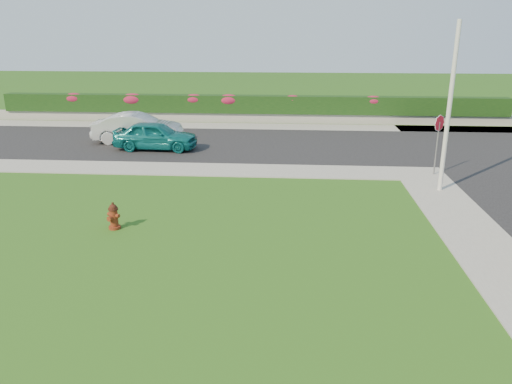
# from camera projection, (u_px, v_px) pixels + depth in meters

# --- Properties ---
(ground) EXTENTS (120.00, 120.00, 0.00)m
(ground) POSITION_uv_depth(u_px,v_px,m) (221.00, 268.00, 12.47)
(ground) COLOR black
(ground) RESTS_ON ground
(street_far) EXTENTS (26.00, 8.00, 0.04)m
(street_far) POSITION_uv_depth(u_px,v_px,m) (164.00, 143.00, 26.09)
(street_far) COLOR black
(street_far) RESTS_ON ground
(sidewalk_far) EXTENTS (24.00, 2.00, 0.04)m
(sidewalk_far) POSITION_uv_depth(u_px,v_px,m) (112.00, 168.00, 21.41)
(sidewalk_far) COLOR gray
(sidewalk_far) RESTS_ON ground
(curb_corner) EXTENTS (2.00, 2.00, 0.04)m
(curb_corner) POSITION_uv_depth(u_px,v_px,m) (420.00, 174.00, 20.52)
(curb_corner) COLOR gray
(curb_corner) RESTS_ON ground
(sidewalk_beyond) EXTENTS (34.00, 2.00, 0.04)m
(sidewalk_beyond) POSITION_uv_depth(u_px,v_px,m) (248.00, 126.00, 30.55)
(sidewalk_beyond) COLOR gray
(sidewalk_beyond) RESTS_ON ground
(retaining_wall) EXTENTS (34.00, 0.40, 0.60)m
(retaining_wall) POSITION_uv_depth(u_px,v_px,m) (250.00, 118.00, 31.89)
(retaining_wall) COLOR gray
(retaining_wall) RESTS_ON ground
(hedge) EXTENTS (32.00, 0.90, 1.10)m
(hedge) POSITION_uv_depth(u_px,v_px,m) (250.00, 104.00, 31.72)
(hedge) COLOR black
(hedge) RESTS_ON retaining_wall
(fire_hydrant) EXTENTS (0.43, 0.41, 0.83)m
(fire_hydrant) POSITION_uv_depth(u_px,v_px,m) (114.00, 216.00, 14.79)
(fire_hydrant) COLOR #500E0C
(fire_hydrant) RESTS_ON ground
(sedan_teal) EXTENTS (4.11, 1.78, 1.38)m
(sedan_teal) POSITION_uv_depth(u_px,v_px,m) (156.00, 135.00, 24.41)
(sedan_teal) COLOR #0D6568
(sedan_teal) RESTS_ON street_far
(sedan_silver) EXTENTS (4.68, 1.89, 1.51)m
(sedan_silver) POSITION_uv_depth(u_px,v_px,m) (138.00, 128.00, 25.96)
(sedan_silver) COLOR #B7BBC0
(sedan_silver) RESTS_ON street_far
(utility_pole) EXTENTS (0.16, 0.16, 6.01)m
(utility_pole) POSITION_uv_depth(u_px,v_px,m) (449.00, 109.00, 17.47)
(utility_pole) COLOR silver
(utility_pole) RESTS_ON ground
(stop_sign) EXTENTS (0.50, 0.48, 2.48)m
(stop_sign) POSITION_uv_depth(u_px,v_px,m) (439.00, 131.00, 19.83)
(stop_sign) COLOR slate
(stop_sign) RESTS_ON ground
(flower_clump_a) EXTENTS (1.32, 0.85, 0.66)m
(flower_clump_a) POSITION_uv_depth(u_px,v_px,m) (74.00, 98.00, 32.32)
(flower_clump_a) COLOR #A51C3A
(flower_clump_a) RESTS_ON hedge
(flower_clump_b) EXTENTS (1.48, 0.95, 0.74)m
(flower_clump_b) POSITION_uv_depth(u_px,v_px,m) (133.00, 99.00, 32.07)
(flower_clump_b) COLOR #A51C3A
(flower_clump_b) RESTS_ON hedge
(flower_clump_c) EXTENTS (1.29, 0.83, 0.64)m
(flower_clump_c) POSITION_uv_depth(u_px,v_px,m) (194.00, 99.00, 31.78)
(flower_clump_c) COLOR #A51C3A
(flower_clump_c) RESTS_ON hedge
(flower_clump_d) EXTENTS (1.41, 0.91, 0.71)m
(flower_clump_d) POSITION_uv_depth(u_px,v_px,m) (229.00, 100.00, 31.63)
(flower_clump_d) COLOR #A51C3A
(flower_clump_d) RESTS_ON hedge
(flower_clump_e) EXTENTS (1.10, 0.71, 0.55)m
(flower_clump_e) POSITION_uv_depth(u_px,v_px,m) (293.00, 100.00, 31.33)
(flower_clump_e) COLOR #A51C3A
(flower_clump_e) RESTS_ON hedge
(flower_clump_f) EXTENTS (1.22, 0.79, 0.61)m
(flower_clump_f) POSITION_uv_depth(u_px,v_px,m) (373.00, 101.00, 31.00)
(flower_clump_f) COLOR #A51C3A
(flower_clump_f) RESTS_ON hedge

